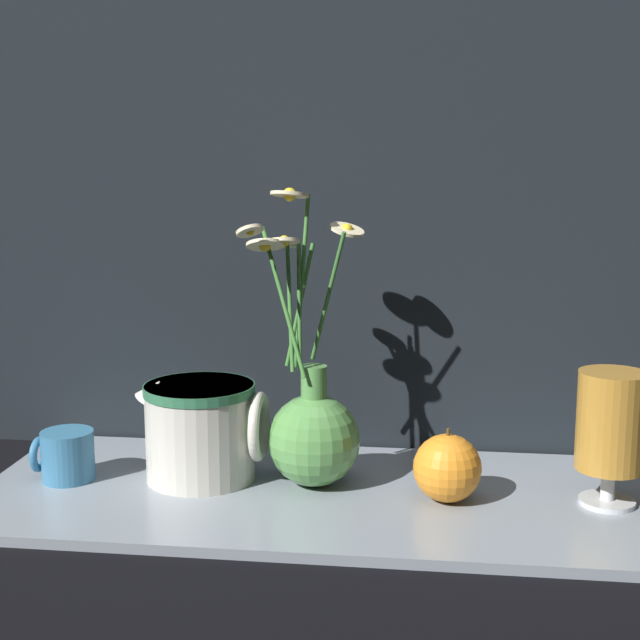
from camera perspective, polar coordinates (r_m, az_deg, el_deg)
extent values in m
plane|color=black|center=(1.10, 0.23, -11.47)|extent=(6.00, 6.00, 0.00)
cube|color=gray|center=(1.10, 0.23, -11.18)|extent=(0.83, 0.35, 0.01)
cube|color=black|center=(1.22, 1.37, 17.00)|extent=(1.33, 0.02, 1.10)
sphere|color=#59994C|center=(1.10, -0.38, -7.69)|extent=(0.11, 0.11, 0.11)
cylinder|color=#59994C|center=(1.08, -0.39, -4.26)|extent=(0.03, 0.03, 0.05)
cylinder|color=#3D7A33|center=(1.05, -1.94, 0.88)|extent=(0.02, 0.06, 0.15)
cylinder|color=beige|center=(1.04, -3.54, 4.82)|extent=(0.05, 0.05, 0.02)
sphere|color=yellow|center=(1.04, -3.54, 4.82)|extent=(0.02, 0.02, 0.02)
cylinder|color=#3D7A33|center=(1.03, -2.38, 1.23)|extent=(0.07, 0.07, 0.17)
cylinder|color=beige|center=(1.00, -4.52, 5.70)|extent=(0.04, 0.04, 0.02)
sphere|color=yellow|center=(1.00, -4.52, 5.70)|extent=(0.01, 0.01, 0.01)
cylinder|color=#3D7A33|center=(1.08, 0.68, 1.46)|extent=(0.05, 0.04, 0.16)
cylinder|color=beige|center=(1.09, 1.74, 5.80)|extent=(0.06, 0.06, 0.02)
sphere|color=yellow|center=(1.09, 1.74, 5.80)|extent=(0.01, 0.01, 0.01)
cylinder|color=#3D7A33|center=(1.06, -1.34, 1.02)|extent=(0.01, 0.04, 0.15)
cylinder|color=beige|center=(1.05, -2.31, 5.08)|extent=(0.04, 0.04, 0.01)
sphere|color=yellow|center=(1.05, -2.31, 5.08)|extent=(0.01, 0.01, 0.01)
cylinder|color=#3D7A33|center=(1.06, -1.17, 2.52)|extent=(0.02, 0.04, 0.20)
cylinder|color=beige|center=(1.06, -1.96, 8.04)|extent=(0.06, 0.06, 0.01)
sphere|color=yellow|center=(1.06, -1.96, 8.04)|extent=(0.02, 0.02, 0.02)
cylinder|color=#3D7A33|center=(1.07, -1.29, 1.00)|extent=(0.03, 0.04, 0.15)
cylinder|color=beige|center=(1.08, -2.19, 4.91)|extent=(0.05, 0.05, 0.01)
sphere|color=yellow|center=(1.08, -2.19, 4.91)|extent=(0.01, 0.01, 0.01)
cylinder|color=teal|center=(1.16, -15.91, -8.40)|extent=(0.07, 0.07, 0.06)
torus|color=teal|center=(1.18, -17.61, -8.25)|extent=(0.01, 0.04, 0.04)
cylinder|color=beige|center=(1.13, -7.67, -7.09)|extent=(0.14, 0.14, 0.12)
cylinder|color=#33724C|center=(1.11, -7.74, -4.41)|extent=(0.14, 0.14, 0.01)
torus|color=beige|center=(1.11, -3.92, -6.81)|extent=(0.01, 0.09, 0.09)
cone|color=beige|center=(1.13, -10.56, -4.48)|extent=(0.05, 0.04, 0.04)
cylinder|color=silver|center=(1.11, 17.84, -10.92)|extent=(0.06, 0.06, 0.01)
cylinder|color=silver|center=(1.10, 17.90, -9.87)|extent=(0.02, 0.02, 0.04)
cylinder|color=#B77F2D|center=(1.08, 18.12, -6.09)|extent=(0.08, 0.08, 0.11)
sphere|color=orange|center=(1.06, 8.15, -9.36)|extent=(0.08, 0.08, 0.08)
cylinder|color=#4C3819|center=(1.05, 8.21, -7.09)|extent=(0.00, 0.00, 0.01)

